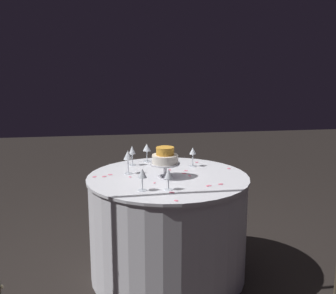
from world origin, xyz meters
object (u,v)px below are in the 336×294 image
object	(u,v)px
tiered_cake	(165,158)
wine_glass_5	(142,174)
wine_glass_2	(168,175)
wine_glass_3	(193,152)
wine_glass_4	(128,156)
decorative_arch	(179,84)
wine_glass_1	(147,148)
main_table	(168,226)
wine_glass_0	(132,151)

from	to	relation	value
tiered_cake	wine_glass_5	xyz separation A→B (m)	(0.19, 0.29, -0.03)
wine_glass_2	wine_glass_3	distance (m)	0.64
wine_glass_3	wine_glass_4	world-z (taller)	wine_glass_4
decorative_arch	wine_glass_1	distance (m)	1.11
tiered_cake	wine_glass_1	xyz separation A→B (m)	(0.09, -0.49, -0.03)
tiered_cake	wine_glass_3	distance (m)	0.38
wine_glass_3	main_table	bearing A→B (deg)	47.72
wine_glass_5	wine_glass_1	bearing A→B (deg)	-97.67
decorative_arch	wine_glass_3	bearing A→B (deg)	-108.48
wine_glass_2	wine_glass_4	world-z (taller)	wine_glass_4
main_table	wine_glass_4	distance (m)	0.62
wine_glass_3	tiered_cake	bearing A→B (deg)	46.73
decorative_arch	wine_glass_1	world-z (taller)	decorative_arch
wine_glass_3	wine_glass_5	size ratio (longest dim) A/B	1.02
tiered_cake	decorative_arch	bearing A→B (deg)	92.91
decorative_arch	wine_glass_1	xyz separation A→B (m)	(0.11, -0.93, -0.60)
wine_glass_1	wine_glass_2	world-z (taller)	wine_glass_1
wine_glass_2	wine_glass_5	bearing A→B (deg)	-2.51
wine_glass_1	wine_glass_0	bearing A→B (deg)	39.38
wine_glass_0	wine_glass_2	distance (m)	0.71
wine_glass_5	wine_glass_3	bearing A→B (deg)	-128.61
main_table	wine_glass_5	bearing A→B (deg)	54.87
wine_glass_2	wine_glass_1	bearing A→B (deg)	-85.04
wine_glass_4	wine_glass_0	bearing A→B (deg)	-100.63
main_table	wine_glass_3	world-z (taller)	wine_glass_3
wine_glass_2	wine_glass_5	world-z (taller)	wine_glass_5
wine_glass_3	wine_glass_5	xyz separation A→B (m)	(0.46, 0.57, -0.00)
wine_glass_2	decorative_arch	bearing A→B (deg)	106.46
tiered_cake	wine_glass_0	bearing A→B (deg)	-60.50
wine_glass_5	decorative_arch	bearing A→B (deg)	145.40
wine_glass_0	decorative_arch	bearing A→B (deg)	106.21
wine_glass_0	wine_glass_5	xyz separation A→B (m)	(-0.02, 0.68, -0.01)
main_table	wine_glass_2	size ratio (longest dim) A/B	8.30
main_table	wine_glass_5	world-z (taller)	wine_glass_5
wine_glass_4	wine_glass_5	xyz separation A→B (m)	(-0.07, 0.43, -0.03)
main_table	wine_glass_5	xyz separation A→B (m)	(0.22, 0.31, 0.51)
decorative_arch	wine_glass_5	xyz separation A→B (m)	(0.22, -0.15, -0.60)
wine_glass_4	wine_glass_5	distance (m)	0.43
main_table	wine_glass_1	size ratio (longest dim) A/B	7.79
main_table	wine_glass_2	distance (m)	0.59
main_table	wine_glass_3	size ratio (longest dim) A/B	7.73
tiered_cake	wine_glass_5	bearing A→B (deg)	56.51
decorative_arch	wine_glass_4	bearing A→B (deg)	-63.56
decorative_arch	wine_glass_2	xyz separation A→B (m)	(0.04, -0.14, -0.61)
decorative_arch	wine_glass_5	bearing A→B (deg)	-34.60
tiered_cake	wine_glass_2	size ratio (longest dim) A/B	1.57
wine_glass_0	wine_glass_1	size ratio (longest dim) A/B	1.06
decorative_arch	wine_glass_3	world-z (taller)	decorative_arch
wine_glass_0	wine_glass_2	bearing A→B (deg)	106.15
wine_glass_1	wine_glass_2	xyz separation A→B (m)	(-0.07, 0.79, -0.01)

